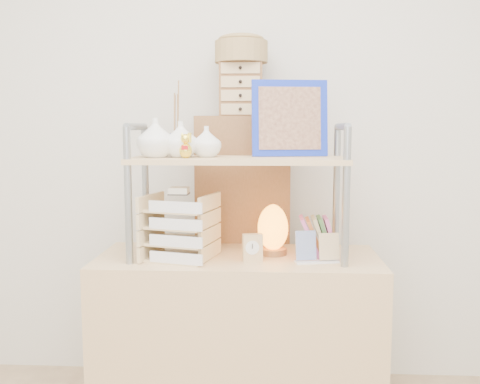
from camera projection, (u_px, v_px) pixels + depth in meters
The scene contains 9 objects.
desk at pixel (238, 340), 2.33m from camera, with size 1.20×0.50×0.75m, color tan.
cabinet at pixel (241, 253), 2.66m from camera, with size 0.45×0.24×1.35m, color brown.
hutch at pixel (223, 155), 2.24m from camera, with size 0.90×0.34×0.75m.
letter_tray at pixel (180, 231), 2.21m from camera, with size 0.30×0.29×0.30m.
salt_lamp at pixel (273, 229), 2.30m from camera, with size 0.14×0.13×0.22m.
desk_clock at pixel (252, 248), 2.18m from camera, with size 0.09×0.05×0.11m.
postcard_stand at pixel (317, 253), 2.17m from camera, with size 0.19×0.09×0.13m.
drawer_chest at pixel (241, 90), 2.54m from camera, with size 0.20×0.16×0.25m.
woven_basket at pixel (241, 52), 2.52m from camera, with size 0.25×0.25×0.10m, color olive.
Camera 1 is at (0.13, -1.03, 1.30)m, focal length 40.00 mm.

